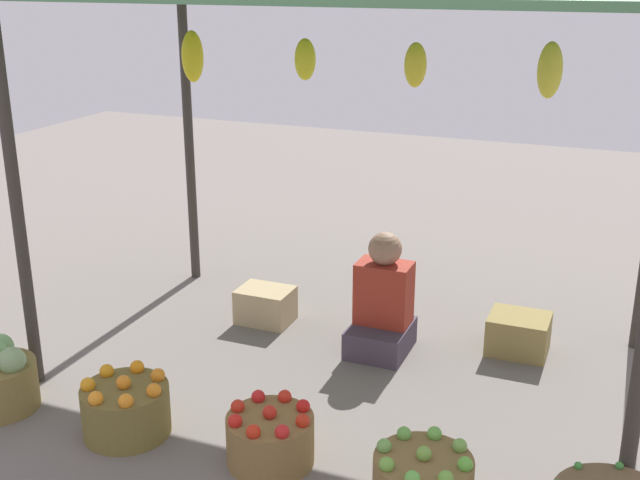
{
  "coord_description": "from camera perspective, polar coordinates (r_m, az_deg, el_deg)",
  "views": [
    {
      "loc": [
        1.52,
        -4.17,
        2.32
      ],
      "look_at": [
        0.0,
        -0.47,
        0.95
      ],
      "focal_mm": 44.89,
      "sensor_mm": 36.0,
      "label": 1
    }
  ],
  "objects": [
    {
      "name": "ground_plane",
      "position": [
        5.01,
        2.07,
        -8.7
      ],
      "size": [
        14.0,
        14.0,
        0.0
      ],
      "primitive_type": "plane",
      "color": "slate"
    },
    {
      "name": "market_stall_structure",
      "position": [
        4.45,
        2.4,
        15.24
      ],
      "size": [
        3.56,
        2.11,
        2.2
      ],
      "color": "#38332D",
      "rests_on": "ground"
    },
    {
      "name": "vendor_person",
      "position": [
        5.06,
        4.48,
        -4.72
      ],
      "size": [
        0.36,
        0.44,
        0.78
      ],
      "color": "#423847",
      "rests_on": "ground"
    },
    {
      "name": "basket_oranges",
      "position": [
        4.37,
        -13.67,
        -11.6
      ],
      "size": [
        0.46,
        0.46,
        0.33
      ],
      "color": "brown",
      "rests_on": "ground"
    },
    {
      "name": "basket_red_tomatoes",
      "position": [
        4.04,
        -3.57,
        -13.9
      ],
      "size": [
        0.43,
        0.43,
        0.31
      ],
      "color": "olive",
      "rests_on": "ground"
    },
    {
      "name": "wooden_crate_near_vendor",
      "position": [
        5.24,
        13.96,
        -6.51
      ],
      "size": [
        0.37,
        0.32,
        0.24
      ],
      "primitive_type": "cube",
      "color": "olive",
      "rests_on": "ground"
    },
    {
      "name": "wooden_crate_stacked_rear",
      "position": [
        5.52,
        -3.91,
        -4.66
      ],
      "size": [
        0.36,
        0.28,
        0.24
      ],
      "primitive_type": "cube",
      "color": "tan",
      "rests_on": "ground"
    }
  ]
}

